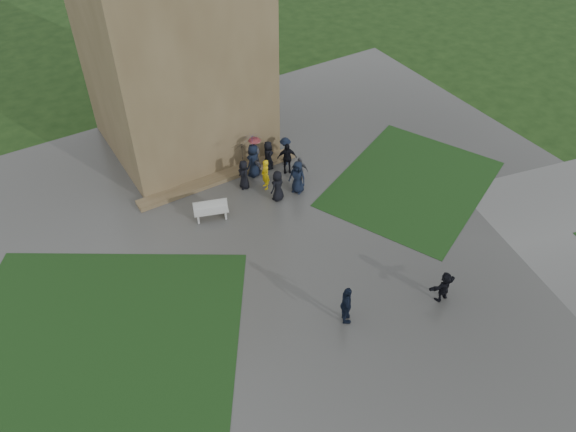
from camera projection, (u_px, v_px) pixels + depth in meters
ground at (334, 315)px, 23.05m from camera, size 120.00×120.00×0.00m
plaza at (307, 284)px, 24.32m from camera, size 34.00×34.00×0.02m
lawn_inset_left at (100, 335)px, 22.27m from camera, size 14.10×13.46×0.01m
lawn_inset_right at (412, 184)px, 29.55m from camera, size 11.12×10.15×0.01m
tower_plinth at (219, 178)px, 29.74m from camera, size 9.00×0.80×0.22m
bench at (211, 210)px, 27.19m from camera, size 1.74×1.02×0.97m
visitor_cluster at (268, 162)px, 29.15m from camera, size 3.96×3.90×2.70m
pedestrian_mid at (346, 305)px, 22.18m from camera, size 1.08×1.28×1.90m
pedestrian_near at (444, 286)px, 23.19m from camera, size 1.40×0.51×1.51m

